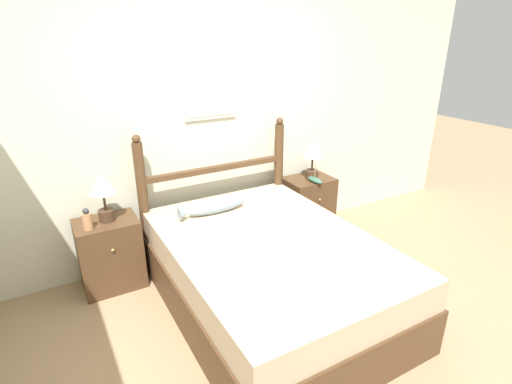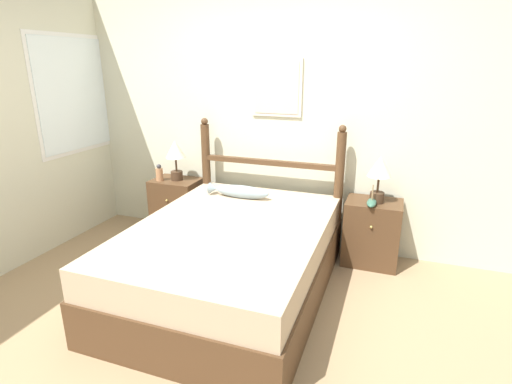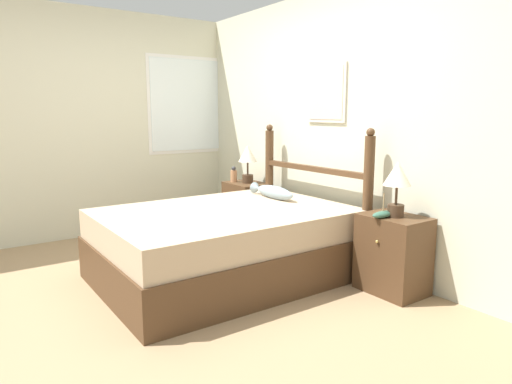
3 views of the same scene
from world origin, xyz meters
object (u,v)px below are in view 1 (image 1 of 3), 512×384
(nightstand_right, at_px, (308,205))
(bottle, at_px, (87,220))
(nightstand_left, at_px, (110,254))
(model_boat, at_px, (315,180))
(table_lamp_left, at_px, (102,188))
(bed, at_px, (271,274))
(fish_pillow, at_px, (213,207))
(table_lamp_right, at_px, (313,152))

(nightstand_right, height_order, bottle, bottle)
(nightstand_left, xyz_separation_m, nightstand_right, (2.08, 0.00, 0.00))
(model_boat, bearing_deg, nightstand_right, 80.62)
(table_lamp_left, distance_m, model_boat, 2.06)
(bed, height_order, fish_pillow, fish_pillow)
(table_lamp_right, distance_m, model_boat, 0.28)
(bed, relative_size, nightstand_left, 3.34)
(nightstand_right, distance_m, bottle, 2.25)
(nightstand_right, xyz_separation_m, table_lamp_right, (0.02, -0.02, 0.60))
(table_lamp_left, xyz_separation_m, table_lamp_right, (2.07, -0.02, 0.00))
(nightstand_right, xyz_separation_m, table_lamp_left, (-2.06, 0.01, 0.60))
(nightstand_left, xyz_separation_m, fish_pillow, (0.85, -0.27, 0.35))
(nightstand_right, distance_m, table_lamp_right, 0.60)
(bottle, bearing_deg, model_boat, -0.92)
(table_lamp_right, bearing_deg, bed, -139.55)
(nightstand_left, xyz_separation_m, bottle, (-0.14, -0.08, 0.39))
(table_lamp_right, distance_m, fish_pillow, 1.29)
(table_lamp_left, distance_m, table_lamp_right, 2.07)
(table_lamp_right, height_order, model_boat, table_lamp_right)
(table_lamp_right, xyz_separation_m, fish_pillow, (-1.25, -0.25, -0.25))
(nightstand_right, xyz_separation_m, fish_pillow, (-1.23, -0.27, 0.35))
(nightstand_right, xyz_separation_m, bottle, (-2.22, -0.08, 0.39))
(nightstand_left, bearing_deg, table_lamp_left, 15.29)
(fish_pillow, bearing_deg, nightstand_right, 12.25)
(bed, relative_size, nightstand_right, 3.34)
(table_lamp_right, bearing_deg, table_lamp_left, 179.36)
(nightstand_right, bearing_deg, bed, -138.54)
(bottle, bearing_deg, table_lamp_left, 29.20)
(bed, distance_m, table_lamp_right, 1.52)
(bed, xyz_separation_m, model_boat, (1.02, 0.80, 0.35))
(nightstand_left, relative_size, model_boat, 2.78)
(bed, xyz_separation_m, table_lamp_right, (1.05, 0.90, 0.61))
(bottle, bearing_deg, bed, -35.29)
(bed, bearing_deg, nightstand_right, 41.46)
(bed, xyz_separation_m, bottle, (-1.18, 0.83, 0.40))
(bed, height_order, nightstand_left, nightstand_left)
(table_lamp_left, xyz_separation_m, bottle, (-0.16, -0.09, -0.21))
(nightstand_left, bearing_deg, table_lamp_right, -0.50)
(model_boat, distance_m, fish_pillow, 1.22)
(bottle, height_order, fish_pillow, bottle)
(table_lamp_right, distance_m, bottle, 2.24)
(table_lamp_right, height_order, fish_pillow, table_lamp_right)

